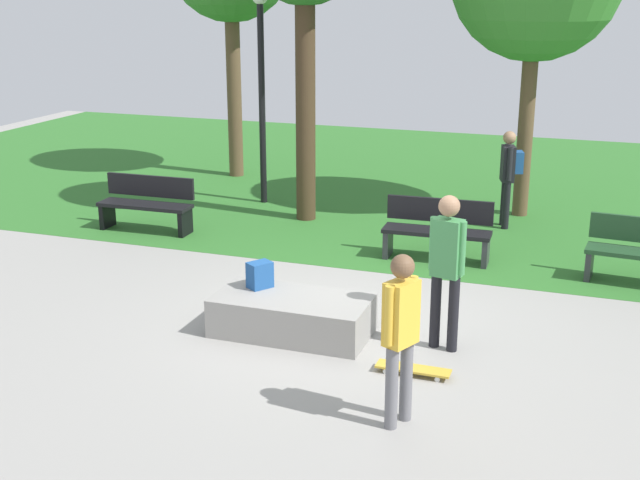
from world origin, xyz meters
TOP-DOWN VIEW (x-y plane):
  - ground_plane at (0.00, 0.00)m, footprint 28.00×28.00m
  - grass_lawn at (0.00, 7.98)m, footprint 26.60×12.03m
  - concrete_ledge at (-0.53, -0.47)m, footprint 1.84×0.92m
  - backpack_on_ledge at (-1.01, -0.30)m, footprint 0.32×0.34m
  - skater_performing_trick at (1.18, -2.12)m, footprint 0.31×0.40m
  - skater_watching at (1.25, -0.30)m, footprint 0.42×0.27m
  - skateboard_by_ledge at (1.08, -1.06)m, footprint 0.80×0.21m
  - park_bench_center_lawn at (0.52, 2.85)m, footprint 1.62×0.53m
  - park_bench_far_left at (-4.39, 2.78)m, footprint 1.61×0.50m
  - lamp_post at (-3.28, 5.15)m, footprint 0.28×0.28m
  - pedestrian_with_backpack at (1.28, 4.96)m, footprint 0.41×0.42m

SIDE VIEW (x-z plane):
  - ground_plane at x=0.00m, z-range 0.00..0.00m
  - grass_lawn at x=0.00m, z-range 0.00..0.01m
  - skateboard_by_ledge at x=1.08m, z-range 0.02..0.10m
  - concrete_ledge at x=-0.53m, z-range 0.00..0.46m
  - park_bench_center_lawn at x=0.52m, z-range 0.03..0.94m
  - park_bench_far_left at x=-4.39m, z-range 0.03..0.94m
  - backpack_on_ledge at x=-1.01m, z-range 0.46..0.78m
  - skater_performing_trick at x=1.18m, z-range 0.14..1.82m
  - pedestrian_with_backpack at x=1.28m, z-range 0.16..1.81m
  - skater_watching at x=1.25m, z-range 0.16..1.96m
  - lamp_post at x=-3.28m, z-range 0.44..4.35m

